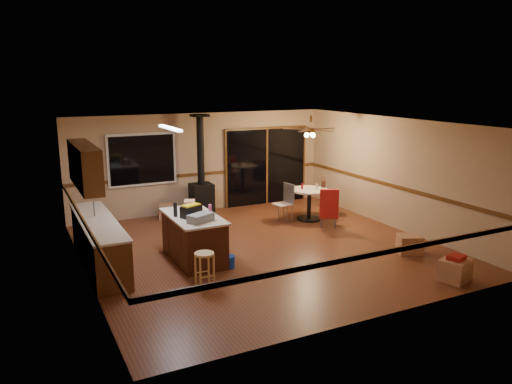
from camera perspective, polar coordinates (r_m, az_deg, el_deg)
floor at (r=10.48m, az=0.74°, el=-6.47°), size 7.00×7.00×0.00m
ceiling at (r=9.93m, az=0.78°, el=7.84°), size 7.00×7.00×0.00m
wall_back at (r=13.28m, az=-6.19°, el=3.37°), size 7.00×0.00×7.00m
wall_front at (r=7.30m, az=13.49°, el=-4.77°), size 7.00×0.00×7.00m
wall_left at (r=9.12m, az=-19.21°, el=-1.63°), size 0.00×7.00×7.00m
wall_right at (r=12.11m, az=15.66°, el=2.05°), size 0.00×7.00×7.00m
chair_rail at (r=10.20m, az=0.75°, el=-1.16°), size 7.00×7.00×0.08m
window at (r=12.74m, az=-12.89°, el=3.63°), size 1.72×0.10×1.32m
sliding_door at (r=14.04m, az=1.20°, el=2.92°), size 2.52×0.10×2.10m
lower_cabinets at (r=9.87m, az=-17.50°, el=-5.70°), size 0.60×3.00×0.86m
countertop at (r=9.74m, az=-17.68°, el=-3.18°), size 0.64×3.04×0.04m
upper_cabinets at (r=9.70m, az=-19.00°, el=2.85°), size 0.35×2.00×0.80m
kitchen_island at (r=9.78m, az=-7.13°, el=-5.21°), size 0.88×1.68×0.90m
wood_stove at (r=12.91m, az=-6.26°, el=0.51°), size 0.55×0.50×2.52m
ceiling_fan at (r=12.24m, az=6.28°, el=6.88°), size 0.24×0.24×0.55m
fluorescent_strip at (r=9.54m, az=-9.80°, el=7.21°), size 0.10×1.20×0.04m
toolbox_grey at (r=9.21m, az=-6.34°, el=-2.94°), size 0.54×0.44×0.15m
toolbox_black at (r=9.53m, az=-7.42°, el=-2.22°), size 0.44×0.33×0.22m
toolbox_yellow_lid at (r=9.50m, az=-7.44°, el=-1.51°), size 0.38×0.29×0.03m
box_on_island at (r=10.07m, az=-7.60°, el=-1.49°), size 0.30×0.34×0.19m
bottle_dark at (r=9.60m, az=-9.20°, el=-2.00°), size 0.10×0.10×0.27m
bottle_pink at (r=9.66m, az=-5.27°, el=-2.01°), size 0.08×0.08×0.20m
bottle_white at (r=10.03m, az=-9.21°, el=-1.67°), size 0.07×0.07×0.16m
bar_stool at (r=8.59m, az=-5.90°, el=-8.83°), size 0.34×0.34×0.61m
blue_bucket at (r=9.46m, az=-3.24°, el=-7.94°), size 0.34×0.34×0.23m
dining_table at (r=12.52m, az=6.10°, el=-0.78°), size 0.97×0.97×0.78m
glass_red at (r=12.45m, az=5.30°, el=0.69°), size 0.06×0.06×0.16m
glass_cream at (r=12.51m, az=6.95°, el=0.65°), size 0.07×0.07×0.13m
chair_left at (r=12.30m, az=3.47°, el=-0.72°), size 0.46×0.45×0.51m
chair_near at (r=11.82m, az=8.35°, el=-1.35°), size 0.60×0.61×0.70m
chair_right at (r=12.92m, az=7.79°, el=-0.11°), size 0.62×0.60×0.70m
box_under_window at (r=12.81m, az=-9.96°, el=-2.19°), size 0.56×0.50×0.38m
box_corner_a at (r=9.50m, az=21.81°, el=-8.27°), size 0.62×0.57×0.39m
box_corner_b at (r=10.63m, az=17.16°, el=-5.72°), size 0.59×0.55×0.37m
box_small_red at (r=9.42m, az=21.93°, el=-6.94°), size 0.35×0.32×0.08m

